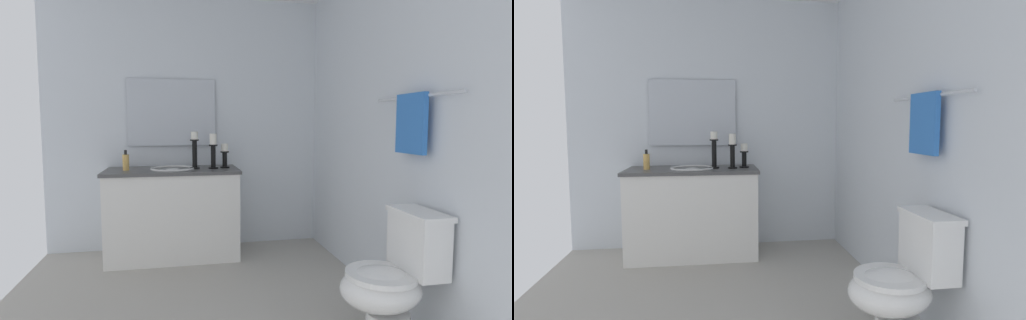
% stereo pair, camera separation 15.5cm
% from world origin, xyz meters
% --- Properties ---
extents(floor, '(2.89, 2.67, 0.02)m').
position_xyz_m(floor, '(0.00, 0.00, -0.01)').
color(floor, '#B2ADA3').
rests_on(floor, ground).
extents(wall_back, '(2.89, 0.04, 2.45)m').
position_xyz_m(wall_back, '(0.00, 1.33, 1.23)').
color(wall_back, silver).
rests_on(wall_back, ground).
extents(wall_left, '(0.04, 2.67, 2.45)m').
position_xyz_m(wall_left, '(-1.45, 0.00, 1.23)').
color(wall_left, silver).
rests_on(wall_left, ground).
extents(vanity_cabinet, '(0.58, 1.20, 0.82)m').
position_xyz_m(vanity_cabinet, '(-1.12, -0.15, 0.41)').
color(vanity_cabinet, white).
rests_on(vanity_cabinet, ground).
extents(sink_basin, '(0.40, 0.40, 0.24)m').
position_xyz_m(sink_basin, '(-1.12, -0.15, 0.78)').
color(sink_basin, white).
rests_on(sink_basin, vanity_cabinet).
extents(mirror, '(0.02, 0.83, 0.64)m').
position_xyz_m(mirror, '(-1.40, -0.15, 1.34)').
color(mirror, silver).
extents(candle_holder_tall, '(0.09, 0.09, 0.23)m').
position_xyz_m(candle_holder_tall, '(-1.13, 0.33, 0.94)').
color(candle_holder_tall, black).
rests_on(candle_holder_tall, vanity_cabinet).
extents(candle_holder_short, '(0.09, 0.09, 0.32)m').
position_xyz_m(candle_holder_short, '(-1.08, 0.22, 0.99)').
color(candle_holder_short, black).
rests_on(candle_holder_short, vanity_cabinet).
extents(candle_holder_mid, '(0.09, 0.09, 0.34)m').
position_xyz_m(candle_holder_mid, '(-1.11, 0.05, 1.00)').
color(candle_holder_mid, black).
rests_on(candle_holder_mid, vanity_cabinet).
extents(soap_bottle, '(0.06, 0.06, 0.18)m').
position_xyz_m(soap_bottle, '(-1.10, -0.55, 0.89)').
color(soap_bottle, '#E5B259').
rests_on(soap_bottle, vanity_cabinet).
extents(toilet, '(0.39, 0.54, 0.75)m').
position_xyz_m(toilet, '(0.59, 1.05, 0.37)').
color(toilet, white).
rests_on(toilet, ground).
extents(towel_bar, '(0.84, 0.02, 0.02)m').
position_xyz_m(towel_bar, '(0.41, 1.27, 1.39)').
color(towel_bar, silver).
extents(towel_near_vanity, '(0.28, 0.03, 0.36)m').
position_xyz_m(towel_near_vanity, '(0.41, 1.25, 1.23)').
color(towel_near_vanity, blue).
rests_on(towel_near_vanity, towel_bar).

